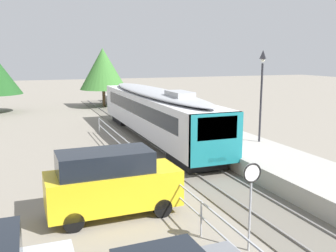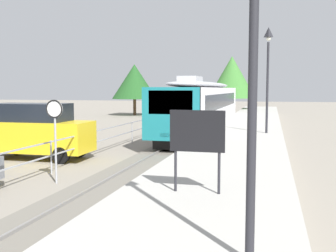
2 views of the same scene
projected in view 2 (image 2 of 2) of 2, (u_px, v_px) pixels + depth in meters
The scene contains 11 objects.
ground_plane at pixel (142, 141), 24.68m from camera, with size 160.00×160.00×0.00m, color gray.
track_rails at pixel (190, 142), 23.94m from camera, with size 3.20×60.00×0.14m.
commuter_train at pixel (203, 104), 27.98m from camera, with size 2.82×18.84×3.74m.
station_platform at pixel (246, 136), 23.10m from camera, with size 3.90×60.00×0.90m, color #A8A59E.
platform_lamp_mid_platform at pixel (268, 60), 20.45m from camera, with size 0.34×0.34×5.35m.
platform_notice_board at pixel (197, 134), 8.73m from camera, with size 1.20×0.08×1.80m.
speed_limit_sign at pixel (55, 120), 13.36m from camera, with size 0.61×0.10×2.81m.
carpark_fence at pixel (51, 150), 15.03m from camera, with size 0.06×36.06×1.25m.
parked_van_yellow at pixel (36, 130), 18.22m from camera, with size 4.94×2.05×2.51m.
tree_behind_carpark at pixel (232, 77), 45.94m from camera, with size 5.42×5.42×6.86m.
tree_behind_station_far at pixel (135, 82), 48.32m from camera, with size 5.38×5.38×6.09m.
Camera 2 is at (4.62, -1.34, 3.16)m, focal length 43.30 mm.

